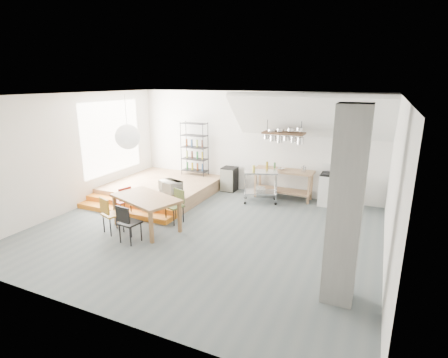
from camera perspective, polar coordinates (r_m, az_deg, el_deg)
The scene contains 26 objects.
floor at distance 8.59m, azimuth -3.34°, elevation -8.37°, with size 8.00×8.00×0.00m, color slate.
wall_back at distance 11.21m, azimuth 4.90°, elevation 5.92°, with size 8.00×0.04×3.20m, color silver.
wall_left at distance 10.51m, azimuth -23.23°, elevation 4.03°, with size 0.04×7.00×3.20m, color silver.
wall_right at distance 7.18m, azimuth 26.00°, elevation -1.27°, with size 0.04×7.00×3.20m, color silver.
ceiling at distance 7.84m, azimuth -3.72°, elevation 13.49°, with size 8.00×7.00×0.02m, color white.
slope_ceiling at distance 10.04m, azimuth 13.70°, elevation 9.86°, with size 4.40×1.80×0.15m, color white.
window_pane at distance 11.51m, azimuth -17.81°, elevation 6.49°, with size 0.02×2.50×2.20m, color white.
platform at distance 11.34m, azimuth -9.87°, elevation -1.42°, with size 3.00×3.00×0.40m, color #8F6847.
step_lower at distance 9.93m, azimuth -16.14°, elevation -5.15°, with size 3.00×0.35×0.13m, color orange.
step_upper at distance 10.16m, azimuth -14.90°, elevation -4.19°, with size 3.00×0.35×0.27m, color orange.
concrete_column at distance 5.75m, azimuth 19.23°, elevation -4.50°, with size 0.50×0.50×3.20m, color slate.
kitchen_counter at distance 10.78m, azimuth 9.66°, elevation 0.04°, with size 1.80×0.60×0.91m.
stove at distance 10.58m, azimuth 16.96°, elevation -1.56°, with size 0.60×0.60×1.18m.
pot_rack at distance 10.28m, azimuth 9.83°, elevation 6.98°, with size 1.20×0.50×1.43m.
wire_shelving at distance 11.81m, azimuth -4.84°, elevation 5.07°, with size 0.88×0.38×1.80m.
microwave_shelf at distance 9.66m, azimuth -8.69°, elevation -2.26°, with size 0.60×0.40×0.16m.
paper_lantern at distance 8.79m, azimuth -15.46°, elevation 6.65°, with size 0.60×0.60×0.60m, color white.
dining_table at distance 8.65m, azimuth -12.66°, elevation -3.43°, with size 1.92×1.46×0.81m.
chair_mustard at distance 8.65m, azimuth -18.19°, elevation -5.15°, with size 0.53×0.53×0.90m.
chair_black at distance 8.03m, azimuth -15.54°, elevation -6.59°, with size 0.46×0.46×0.89m.
chair_olive at distance 8.97m, azimuth -7.79°, elevation -3.91°, with size 0.49×0.49×0.85m.
chair_red at distance 9.57m, azimuth -16.11°, elevation -3.18°, with size 0.48×0.48×0.84m.
rolling_cart at distance 10.35m, azimuth 6.01°, elevation -0.53°, with size 1.08×0.83×0.96m.
mini_fridge at distance 11.46m, azimuth 0.90°, elevation -0.00°, with size 0.46×0.46×0.79m, color black.
microwave at distance 9.61m, azimuth -8.74°, elevation -1.22°, with size 0.59×0.40×0.33m, color beige.
bowl at distance 10.68m, azimuth 9.27°, elevation 1.63°, with size 0.22×0.22×0.06m, color silver.
Camera 1 is at (3.68, -6.92, 3.51)m, focal length 28.00 mm.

